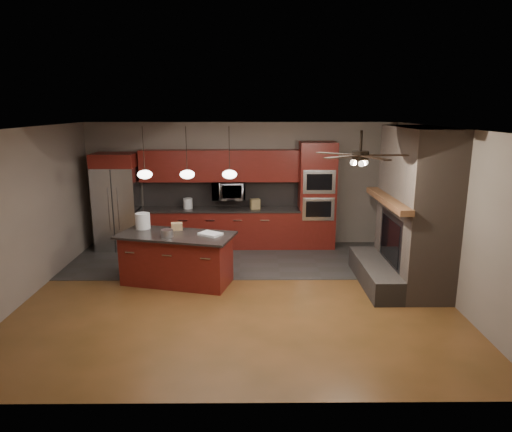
{
  "coord_description": "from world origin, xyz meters",
  "views": [
    {
      "loc": [
        0.25,
        -7.33,
        3.12
      ],
      "look_at": [
        0.32,
        0.6,
        1.22
      ],
      "focal_mm": 32.0,
      "sensor_mm": 36.0,
      "label": 1
    }
  ],
  "objects_px": {
    "microwave": "(229,191)",
    "kitchen_island": "(177,258)",
    "refrigerator": "(117,202)",
    "white_bucket": "(143,221)",
    "paint_tray": "(210,234)",
    "cardboard_box": "(177,226)",
    "counter_bucket": "(188,203)",
    "paint_can": "(167,233)",
    "counter_box": "(255,204)",
    "oven_tower": "(317,196)"
  },
  "relations": [
    {
      "from": "white_bucket",
      "to": "paint_can",
      "type": "bearing_deg",
      "value": -46.89
    },
    {
      "from": "cardboard_box",
      "to": "counter_box",
      "type": "bearing_deg",
      "value": 41.56
    },
    {
      "from": "refrigerator",
      "to": "paint_tray",
      "type": "xyz_separation_m",
      "value": [
        2.26,
        -2.18,
        -0.14
      ]
    },
    {
      "from": "counter_box",
      "to": "oven_tower",
      "type": "bearing_deg",
      "value": -14.52
    },
    {
      "from": "refrigerator",
      "to": "counter_box",
      "type": "bearing_deg",
      "value": 0.58
    },
    {
      "from": "cardboard_box",
      "to": "oven_tower",
      "type": "bearing_deg",
      "value": 23.37
    },
    {
      "from": "counter_box",
      "to": "cardboard_box",
      "type": "bearing_deg",
      "value": -144.27
    },
    {
      "from": "oven_tower",
      "to": "cardboard_box",
      "type": "height_order",
      "value": "oven_tower"
    },
    {
      "from": "paint_can",
      "to": "counter_box",
      "type": "relative_size",
      "value": 0.92
    },
    {
      "from": "counter_bucket",
      "to": "refrigerator",
      "type": "bearing_deg",
      "value": -177.01
    },
    {
      "from": "oven_tower",
      "to": "paint_tray",
      "type": "xyz_separation_m",
      "value": [
        -2.19,
        -2.25,
        -0.25
      ]
    },
    {
      "from": "microwave",
      "to": "refrigerator",
      "type": "xyz_separation_m",
      "value": [
        -2.48,
        -0.13,
        -0.23
      ]
    },
    {
      "from": "refrigerator",
      "to": "kitchen_island",
      "type": "distance_m",
      "value": 2.75
    },
    {
      "from": "oven_tower",
      "to": "refrigerator",
      "type": "distance_m",
      "value": 4.45
    },
    {
      "from": "cardboard_box",
      "to": "microwave",
      "type": "bearing_deg",
      "value": 55.75
    },
    {
      "from": "paint_tray",
      "to": "paint_can",
      "type": "bearing_deg",
      "value": -134.44
    },
    {
      "from": "oven_tower",
      "to": "microwave",
      "type": "bearing_deg",
      "value": 178.34
    },
    {
      "from": "microwave",
      "to": "refrigerator",
      "type": "distance_m",
      "value": 2.49
    },
    {
      "from": "microwave",
      "to": "paint_can",
      "type": "distance_m",
      "value": 2.65
    },
    {
      "from": "white_bucket",
      "to": "paint_can",
      "type": "height_order",
      "value": "white_bucket"
    },
    {
      "from": "refrigerator",
      "to": "counter_box",
      "type": "xyz_separation_m",
      "value": [
        3.06,
        0.03,
        -0.06
      ]
    },
    {
      "from": "white_bucket",
      "to": "microwave",
      "type": "bearing_deg",
      "value": 51.0
    },
    {
      "from": "kitchen_island",
      "to": "counter_bucket",
      "type": "height_order",
      "value": "counter_bucket"
    },
    {
      "from": "kitchen_island",
      "to": "counter_box",
      "type": "relative_size",
      "value": 9.82
    },
    {
      "from": "white_bucket",
      "to": "paint_tray",
      "type": "bearing_deg",
      "value": -19.19
    },
    {
      "from": "microwave",
      "to": "cardboard_box",
      "type": "height_order",
      "value": "microwave"
    },
    {
      "from": "kitchen_island",
      "to": "cardboard_box",
      "type": "xyz_separation_m",
      "value": [
        -0.03,
        0.3,
        0.52
      ]
    },
    {
      "from": "paint_tray",
      "to": "cardboard_box",
      "type": "relative_size",
      "value": 1.87
    },
    {
      "from": "microwave",
      "to": "kitchen_island",
      "type": "xyz_separation_m",
      "value": [
        -0.84,
        -2.25,
        -0.83
      ]
    },
    {
      "from": "paint_tray",
      "to": "cardboard_box",
      "type": "distance_m",
      "value": 0.74
    },
    {
      "from": "oven_tower",
      "to": "kitchen_island",
      "type": "height_order",
      "value": "oven_tower"
    },
    {
      "from": "microwave",
      "to": "counter_box",
      "type": "height_order",
      "value": "microwave"
    },
    {
      "from": "refrigerator",
      "to": "cardboard_box",
      "type": "relative_size",
      "value": 10.56
    },
    {
      "from": "white_bucket",
      "to": "counter_bucket",
      "type": "height_order",
      "value": "white_bucket"
    },
    {
      "from": "microwave",
      "to": "oven_tower",
      "type": "bearing_deg",
      "value": -1.66
    },
    {
      "from": "microwave",
      "to": "counter_bucket",
      "type": "height_order",
      "value": "microwave"
    },
    {
      "from": "white_bucket",
      "to": "paint_can",
      "type": "distance_m",
      "value": 0.82
    },
    {
      "from": "kitchen_island",
      "to": "cardboard_box",
      "type": "height_order",
      "value": "cardboard_box"
    },
    {
      "from": "paint_can",
      "to": "kitchen_island",
      "type": "bearing_deg",
      "value": 60.2
    },
    {
      "from": "white_bucket",
      "to": "cardboard_box",
      "type": "height_order",
      "value": "white_bucket"
    },
    {
      "from": "cardboard_box",
      "to": "counter_box",
      "type": "xyz_separation_m",
      "value": [
        1.45,
        1.86,
        0.03
      ]
    },
    {
      "from": "white_bucket",
      "to": "counter_bucket",
      "type": "relative_size",
      "value": 1.25
    },
    {
      "from": "white_bucket",
      "to": "kitchen_island",
      "type": "bearing_deg",
      "value": -30.34
    },
    {
      "from": "counter_box",
      "to": "paint_tray",
      "type": "bearing_deg",
      "value": -126.25
    },
    {
      "from": "counter_bucket",
      "to": "counter_box",
      "type": "relative_size",
      "value": 1.04
    },
    {
      "from": "white_bucket",
      "to": "refrigerator",
      "type": "bearing_deg",
      "value": 119.2
    },
    {
      "from": "cardboard_box",
      "to": "paint_can",
      "type": "bearing_deg",
      "value": -110.62
    },
    {
      "from": "paint_can",
      "to": "counter_box",
      "type": "height_order",
      "value": "counter_box"
    },
    {
      "from": "microwave",
      "to": "paint_can",
      "type": "bearing_deg",
      "value": -111.22
    },
    {
      "from": "paint_can",
      "to": "counter_box",
      "type": "distance_m",
      "value": 2.81
    }
  ]
}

